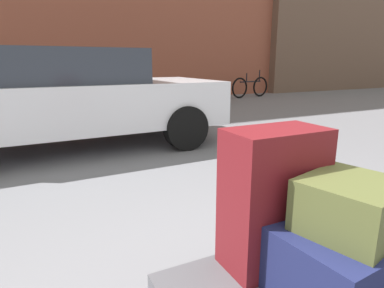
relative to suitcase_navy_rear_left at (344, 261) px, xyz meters
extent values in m
cylinder|color=black|center=(0.35, 0.31, -0.36)|extent=(0.24, 0.06, 0.24)
cube|color=#191E47|center=(0.00, 0.00, 0.00)|extent=(0.56, 0.45, 0.27)
cube|color=maroon|center=(-0.12, 0.29, 0.18)|extent=(0.44, 0.25, 0.63)
cube|color=#4C5128|center=(0.00, 0.00, 0.24)|extent=(0.42, 0.40, 0.20)
cube|color=silver|center=(-0.49, 4.26, 0.16)|extent=(4.34, 1.89, 0.64)
cube|color=#2D333D|center=(-0.74, 4.26, 0.71)|extent=(2.44, 1.63, 0.46)
cylinder|color=black|center=(0.92, 5.14, -0.16)|extent=(0.64, 0.23, 0.64)
cylinder|color=black|center=(0.95, 3.44, -0.16)|extent=(0.64, 0.23, 0.64)
torus|color=black|center=(5.67, 8.91, -0.12)|extent=(0.72, 0.17, 0.72)
torus|color=black|center=(6.69, 9.07, -0.12)|extent=(0.72, 0.17, 0.72)
cylinder|color=black|center=(6.18, 8.99, 0.08)|extent=(0.99, 0.20, 0.04)
cylinder|color=black|center=(5.98, 8.96, 0.23)|extent=(0.05, 0.05, 0.30)
cylinder|color=black|center=(6.62, 9.06, 0.28)|extent=(0.05, 0.05, 0.40)
cylinder|color=#383838|center=(2.71, 7.75, -0.14)|extent=(0.27, 0.27, 0.67)
cylinder|color=#383838|center=(4.29, 7.75, -0.14)|extent=(0.27, 0.27, 0.67)
camera|label=1|loc=(-1.05, -0.75, 0.76)|focal=30.68mm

